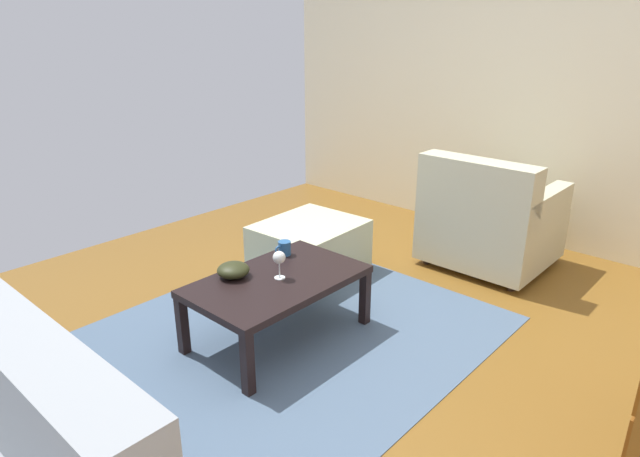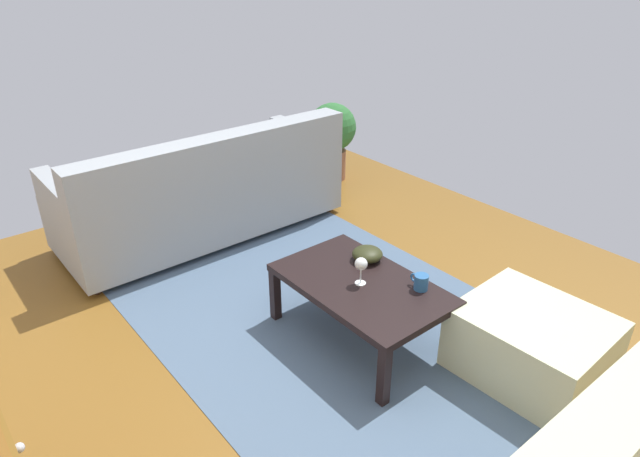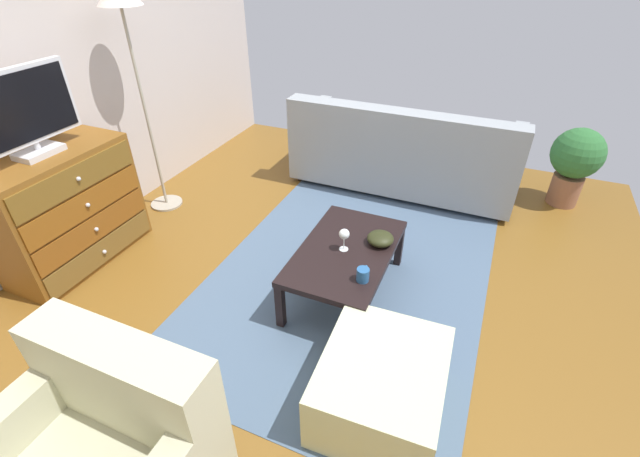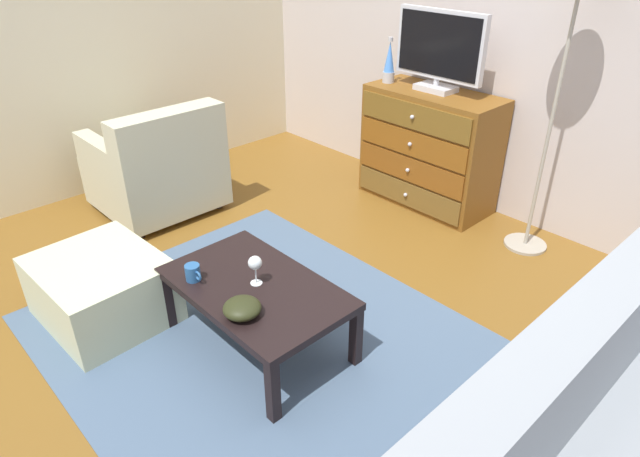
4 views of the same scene
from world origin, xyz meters
name	(u,v)px [view 4 (image 4 of 4)]	position (x,y,z in m)	size (l,w,h in m)	color
ground_plane	(284,322)	(0.00, 0.00, -0.03)	(5.30, 4.62, 0.05)	brown
wall_accent_rear	(517,15)	(0.00, 2.07, 1.40)	(5.30, 0.12, 2.80)	beige
wall_plain_left	(60,8)	(-2.41, 0.00, 1.40)	(0.12, 4.62, 2.80)	beige
area_rug	(279,353)	(0.20, -0.20, 0.00)	(2.60, 1.90, 0.01)	#485D76
dresser	(429,149)	(-0.37, 1.76, 0.44)	(1.00, 0.49, 0.87)	brown
tv	(440,49)	(-0.38, 1.78, 1.16)	(0.71, 0.18, 0.55)	silver
lava_lamp	(389,63)	(-0.77, 1.72, 1.02)	(0.09, 0.09, 0.33)	#B7B7BC
coffee_table	(256,292)	(0.06, -0.22, 0.33)	(0.96, 0.58, 0.37)	black
wine_glass	(255,264)	(0.06, -0.21, 0.49)	(0.07, 0.07, 0.16)	silver
mug	(193,273)	(-0.18, -0.42, 0.41)	(0.11, 0.08, 0.08)	#275790
bowl_decorative	(242,308)	(0.21, -0.41, 0.41)	(0.18, 0.18, 0.08)	#282B15
armchair	(158,169)	(-1.64, 0.18, 0.34)	(0.80, 0.81, 0.83)	#332319
ottoman	(102,289)	(-0.70, -0.70, 0.18)	(0.70, 0.60, 0.36)	beige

